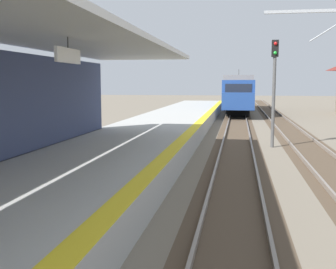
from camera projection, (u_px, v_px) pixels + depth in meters
station_platform at (107, 162)px, 14.25m from camera, size 5.00×80.00×0.91m
track_pair_nearest_platform at (236, 157)px, 17.48m from camera, size 2.34×120.00×0.16m
track_pair_middle at (320, 159)px, 16.91m from camera, size 2.34×120.00×0.16m
approaching_train at (238, 92)px, 44.83m from camera, size 2.93×19.60×4.76m
rail_signal_post at (274, 82)px, 19.98m from camera, size 0.32×0.34×5.20m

